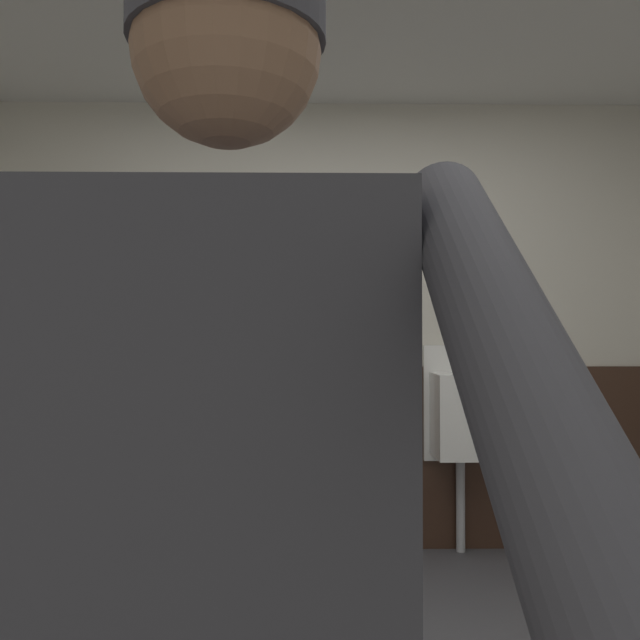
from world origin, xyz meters
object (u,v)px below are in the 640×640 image
(person, at_px, (224,559))
(soap_dispenser, at_px, (505,335))
(urinal_middle, at_px, (327,414))
(urinal_left, at_px, (189,414))
(urinal_right, at_px, (464,414))

(person, relative_size, soap_dispenser, 9.21)
(urinal_middle, bearing_deg, urinal_left, 180.00)
(urinal_middle, relative_size, person, 0.75)
(urinal_left, bearing_deg, soap_dispenser, 3.87)
(urinal_left, bearing_deg, person, -78.68)
(person, bearing_deg, urinal_middle, 86.06)
(urinal_right, relative_size, person, 0.75)
(soap_dispenser, bearing_deg, person, -112.53)
(person, height_order, soap_dispenser, person)
(urinal_right, bearing_deg, urinal_left, 180.00)
(urinal_left, height_order, soap_dispenser, soap_dispenser)
(urinal_middle, height_order, person, person)
(urinal_middle, height_order, soap_dispenser, soap_dispenser)
(person, distance_m, soap_dispenser, 3.16)
(urinal_right, xyz_separation_m, soap_dispenser, (0.26, 0.12, 0.43))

